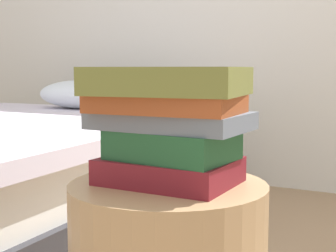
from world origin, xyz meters
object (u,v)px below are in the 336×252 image
Objects in this scene: book_slate at (172,121)px; book_rust at (166,104)px; book_maroon at (171,171)px; book_forest at (172,145)px; book_olive at (167,81)px.

book_rust is (-0.00, -0.02, 0.03)m from book_slate.
book_forest is at bearing -42.89° from book_maroon.
book_olive is at bearing -173.48° from book_maroon.
book_maroon is at bearing -0.86° from book_olive.
book_olive reaches higher than book_slate.
book_rust is 0.05m from book_olive.
book_forest is at bearing 46.08° from book_rust.
book_forest is at bearing -26.24° from book_olive.
book_forest is (0.01, -0.01, 0.05)m from book_maroon.
book_slate reaches higher than book_forest.
book_slate is at bearing 81.55° from book_maroon.
book_rust is (-0.01, -0.01, 0.08)m from book_forest.
book_slate reaches higher than book_maroon.
book_forest is at bearing -60.16° from book_slate.
book_maroon is at bearing -97.15° from book_slate.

